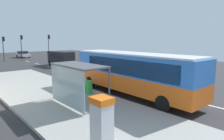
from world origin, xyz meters
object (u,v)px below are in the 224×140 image
object	(u,v)px
bus	(131,71)
sedan_near	(23,54)
recycling_bin_blue	(79,84)
recycling_bin_yellow	(84,85)
traffic_light_median	(22,43)
bus_shelter	(74,75)
white_van	(61,57)
traffic_light_far_side	(4,45)
recycling_bin_green	(89,87)
recycling_bin_orange	(74,82)
traffic_light_near_side	(49,43)
ticket_machine	(102,122)

from	to	relation	value
bus	sedan_near	distance (m)	38.36
sedan_near	recycling_bin_blue	bearing A→B (deg)	-100.59
sedan_near	recycling_bin_yellow	distance (m)	36.04
recycling_bin_yellow	traffic_light_median	distance (m)	30.12
traffic_light_median	bus_shelter	distance (m)	32.74
white_van	bus_shelter	size ratio (longest dim) A/B	1.32
traffic_light_far_side	bus_shelter	world-z (taller)	traffic_light_far_side
recycling_bin_green	bus	bearing A→B (deg)	-38.63
white_van	recycling_bin_blue	xyz separation A→B (m)	(-6.40, -15.58, -0.69)
recycling_bin_green	recycling_bin_yellow	size ratio (longest dim) A/B	1.00
sedan_near	bus_shelter	size ratio (longest dim) A/B	1.12
sedan_near	white_van	bearing A→B (deg)	-90.29
traffic_light_median	sedan_near	bearing A→B (deg)	71.89
recycling_bin_green	recycling_bin_blue	distance (m)	1.40
recycling_bin_blue	recycling_bin_orange	distance (m)	0.70
traffic_light_near_side	recycling_bin_blue	bearing A→B (deg)	-109.53
sedan_near	traffic_light_median	xyz separation A→B (m)	(-1.90, -5.81, 2.60)
white_van	traffic_light_near_side	world-z (taller)	traffic_light_near_side
recycling_bin_orange	recycling_bin_yellow	bearing A→B (deg)	-90.00
recycling_bin_green	bus_shelter	size ratio (longest dim) A/B	0.24
white_van	recycling_bin_blue	size ratio (longest dim) A/B	5.56
recycling_bin_green	bus_shelter	distance (m)	3.12
sedan_near	traffic_light_near_side	xyz separation A→B (m)	(3.20, -7.41, 2.68)
recycling_bin_blue	traffic_light_far_side	distance (m)	28.28
white_van	ticket_machine	size ratio (longest dim) A/B	2.72
traffic_light_median	recycling_bin_blue	bearing A→B (deg)	-99.03
ticket_machine	white_van	bearing A→B (deg)	66.22
recycling_bin_blue	bus	bearing A→B (deg)	-53.71
recycling_bin_green	sedan_near	bearing A→B (deg)	79.81
recycling_bin_green	ticket_machine	bearing A→B (deg)	-121.30
bus	sedan_near	world-z (taller)	bus
bus	traffic_light_far_side	xyz separation A→B (m)	(-1.39, 31.53, 1.35)
recycling_bin_yellow	bus_shelter	bearing A→B (deg)	-133.14
bus_shelter	traffic_light_near_side	bearing A→B (deg)	68.61
bus	traffic_light_near_side	bearing A→B (deg)	76.80
traffic_light_far_side	recycling_bin_blue	bearing A→B (deg)	-92.24
bus	ticket_machine	xyz separation A→B (m)	(-6.42, -4.48, -0.67)
sedan_near	bus	bearing A→B (deg)	-96.00
recycling_bin_yellow	recycling_bin_orange	bearing A→B (deg)	90.00
sedan_near	recycling_bin_blue	distance (m)	35.35
bus	sedan_near	bearing A→B (deg)	84.00
recycling_bin_yellow	recycling_bin_orange	world-z (taller)	same
recycling_bin_orange	traffic_light_near_side	xyz separation A→B (m)	(9.70, 26.64, 2.82)
recycling_bin_green	recycling_bin_yellow	distance (m)	0.70
bus	traffic_light_median	world-z (taller)	traffic_light_median
white_van	recycling_bin_yellow	world-z (taller)	white_van
bus	recycling_bin_yellow	distance (m)	3.85
sedan_near	recycling_bin_orange	world-z (taller)	sedan_near
recycling_bin_orange	traffic_light_median	size ratio (longest dim) A/B	0.19
recycling_bin_green	recycling_bin_blue	world-z (taller)	same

